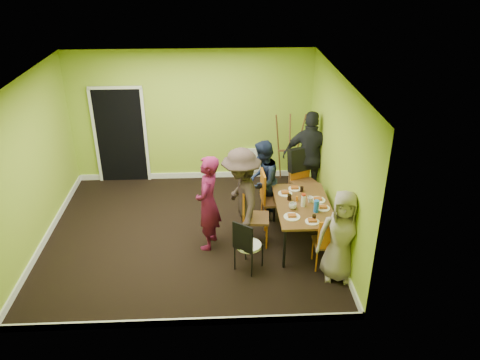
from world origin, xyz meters
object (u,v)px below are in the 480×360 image
at_px(blue_bottle, 316,206).
at_px(person_back_end, 310,157).
at_px(dining_table, 303,207).
at_px(chair_front_end, 327,241).
at_px(thermos, 303,201).
at_px(chair_bentwood, 247,244).
at_px(orange_bottle, 297,199).
at_px(person_standing, 208,203).
at_px(person_left_near, 241,199).
at_px(chair_left_far, 269,196).
at_px(person_left_far, 262,181).
at_px(easel, 289,149).
at_px(chair_left_near, 251,213).
at_px(person_front_end, 341,236).
at_px(chair_back_end, 301,166).

distance_m(blue_bottle, person_back_end, 1.77).
relative_size(dining_table, chair_front_end, 1.62).
xyz_separation_m(thermos, blue_bottle, (0.18, -0.20, 0.01)).
bearing_deg(chair_bentwood, orange_bottle, 79.68).
relative_size(dining_table, person_standing, 0.90).
bearing_deg(person_left_near, blue_bottle, 69.52).
bearing_deg(chair_left_far, person_left_far, -161.29).
xyz_separation_m(easel, person_left_near, (-1.10, -2.23, 0.10)).
bearing_deg(easel, chair_bentwood, -109.61).
xyz_separation_m(chair_left_near, chair_front_end, (1.13, -0.78, -0.07)).
xyz_separation_m(dining_table, easel, (0.07, 2.24, 0.09)).
bearing_deg(chair_left_near, person_back_end, 144.73).
bearing_deg(orange_bottle, person_left_near, -173.21).
bearing_deg(chair_bentwood, thermos, 71.01).
xyz_separation_m(chair_left_near, blue_bottle, (1.03, -0.28, 0.27)).
relative_size(chair_bentwood, blue_bottle, 4.31).
distance_m(chair_left_near, person_back_end, 1.97).
relative_size(chair_front_end, chair_bentwood, 1.02).
height_order(person_standing, person_front_end, person_standing).
distance_m(chair_bentwood, blue_bottle, 1.30).
xyz_separation_m(dining_table, chair_left_far, (-0.50, 0.57, -0.09)).
distance_m(dining_table, chair_left_near, 0.88).
distance_m(blue_bottle, person_standing, 1.76).
xyz_separation_m(thermos, person_standing, (-1.57, 0.04, -0.02)).
relative_size(chair_bentwood, person_front_end, 0.61).
bearing_deg(chair_left_near, chair_left_far, 150.76).
xyz_separation_m(chair_front_end, person_left_far, (-0.88, 1.58, 0.25)).
height_order(person_left_far, person_left_near, person_left_near).
height_order(orange_bottle, person_front_end, person_front_end).
bearing_deg(thermos, person_back_end, 75.60).
bearing_deg(chair_front_end, person_left_near, 149.95).
relative_size(blue_bottle, person_left_far, 0.14).
relative_size(chair_left_far, chair_back_end, 0.94).
xyz_separation_m(chair_left_far, thermos, (0.49, -0.63, 0.24)).
height_order(chair_front_end, chair_bentwood, chair_front_end).
relative_size(chair_back_end, chair_bentwood, 1.27).
bearing_deg(chair_front_end, person_standing, 158.65).
bearing_deg(person_back_end, thermos, 91.72).
bearing_deg(person_left_far, person_back_end, 145.66).
relative_size(thermos, blue_bottle, 0.94).
relative_size(easel, orange_bottle, 18.52).
height_order(chair_left_far, person_back_end, person_back_end).
relative_size(chair_left_far, thermos, 5.49).
bearing_deg(easel, person_front_end, -83.91).
xyz_separation_m(chair_bentwood, thermos, (0.97, 0.68, 0.35)).
bearing_deg(chair_back_end, person_standing, 14.97).
bearing_deg(chair_bentwood, person_back_end, 94.66).
distance_m(dining_table, chair_front_end, 0.80).
distance_m(chair_back_end, blue_bottle, 1.62).
relative_size(chair_left_near, person_left_far, 0.68).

